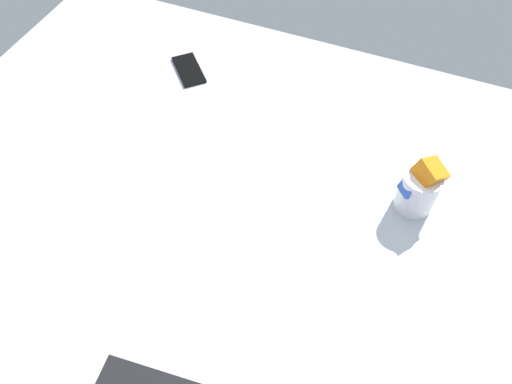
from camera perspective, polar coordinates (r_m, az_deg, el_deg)
The scene contains 3 objects.
bed_mattress at distance 127.11cm, azimuth -2.23°, elevation -4.65°, with size 180.00×140.00×18.00cm, color #B7BCC6.
snack_cup at distance 121.62cm, azimuth 18.10°, elevation 0.37°, with size 10.52×10.55×15.14cm.
cell_phone at distance 155.19cm, azimuth -7.67°, elevation 13.64°, with size 6.80×14.00×0.80cm, color black.
Camera 1 is at (-30.04, 59.84, 117.04)cm, focal length 35.13 mm.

